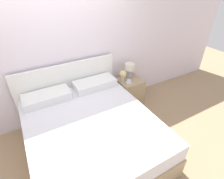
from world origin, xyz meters
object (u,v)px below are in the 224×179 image
Objects in this scene: bed at (90,132)px; nightstand at (129,91)px; flower_vase at (123,75)px; teacup at (129,81)px; table_lamp at (129,68)px.

bed reaches higher than nightstand.
flower_vase is 0.18m from teacup.
bed is 1.59m from table_lamp.
flower_vase is at bearing 166.04° from nightstand.
bed is at bearing -146.97° from table_lamp.
bed is 8.73× the size of flower_vase.
table_lamp is at bearing 18.34° from flower_vase.
table_lamp is at bearing 33.03° from bed.
table_lamp is 1.31× the size of flower_vase.
nightstand is at bearing 30.33° from bed.
table_lamp reaches higher than nightstand.
flower_vase is at bearing 35.33° from bed.
teacup is at bearing 29.44° from bed.
bed reaches higher than teacup.
table_lamp is at bearing 70.08° from nightstand.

